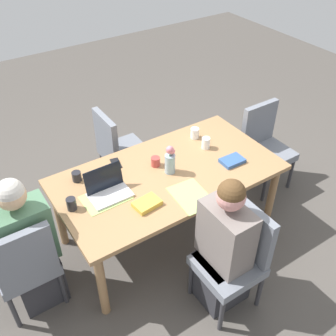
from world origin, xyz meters
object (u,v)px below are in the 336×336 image
Objects in this scene: person_head_left_left_mid at (29,250)px; coffee_mug_far_left at (206,143)px; chair_far_left_far at (118,147)px; coffee_mug_centre_left at (77,176)px; coffee_mug_centre_right at (195,133)px; chair_near_left_near at (236,254)px; flower_vase at (170,159)px; chair_head_left_left_mid at (25,263)px; phone_black at (116,163)px; book_red_cover at (147,204)px; dining_table at (168,179)px; coffee_mug_near_right at (71,204)px; person_near_left_near at (224,251)px; book_blue_cover at (232,161)px; coffee_mug_near_left at (156,162)px; chair_head_right_right_near at (264,143)px.

coffee_mug_far_left is (1.71, 0.10, 0.26)m from person_head_left_left_mid.
chair_far_left_far reaches higher than coffee_mug_centre_left.
coffee_mug_centre_right is 0.19m from coffee_mug_far_left.
chair_near_left_near is 0.92m from flower_vase.
chair_head_left_left_mid is at bearing -128.76° from person_head_left_left_mid.
coffee_mug_far_left is 0.71× the size of phone_black.
coffee_mug_centre_right reaches higher than phone_black.
person_head_left_left_mid is 5.97× the size of book_red_cover.
coffee_mug_near_right is (-0.84, 0.03, 0.12)m from dining_table.
phone_black is (0.53, 0.32, -0.05)m from coffee_mug_near_right.
chair_near_left_near is at bearing -38.76° from person_near_left_near.
person_head_left_left_mid is at bearing 146.32° from person_near_left_near.
phone_black is at bearing 106.75° from chair_near_left_near.
book_blue_cover is (1.83, -0.12, 0.25)m from chair_head_left_left_mid.
book_blue_cover is (0.06, -0.30, -0.04)m from coffee_mug_far_left.
coffee_mug_near_right is 1.00× the size of coffee_mug_centre_right.
chair_head_left_left_mid is at bearing -147.34° from coffee_mug_centre_left.
chair_head_left_left_mid is at bearing -177.43° from flower_vase.
person_head_left_left_mid is 1.00m from phone_black.
person_head_left_left_mid is 0.46m from coffee_mug_near_right.
coffee_mug_centre_right is at bearing -45.79° from chair_far_left_far.
coffee_mug_near_right is 0.94× the size of coffee_mug_far_left.
chair_near_left_near is 0.75× the size of person_head_left_left_mid.
flower_vase is 0.87m from coffee_mug_near_right.
dining_table is 0.88m from chair_far_left_far.
chair_far_left_far is at bearing 35.75° from person_head_left_left_mid.
coffee_mug_centre_right is at bearing 9.56° from person_head_left_left_mid.
book_blue_cover is (0.04, -0.49, -0.03)m from coffee_mug_centre_right.
coffee_mug_centre_left is at bearing 164.10° from coffee_mug_near_left.
book_blue_cover is (0.50, 0.66, 0.25)m from chair_near_left_near.
chair_far_left_far is 0.87m from coffee_mug_centre_left.
dining_table is 1.23m from person_head_left_left_mid.
chair_far_left_far is 10.78× the size of coffee_mug_centre_left.
flower_vase is 1.33× the size of book_red_cover.
chair_near_left_near is at bearing -87.97° from flower_vase.
chair_far_left_far is at bearing 125.20° from coffee_mug_far_left.
coffee_mug_near_right is (-0.89, 0.88, 0.28)m from chair_near_left_near.
coffee_mug_near_right is 0.50× the size of book_red_cover.
phone_black reaches higher than dining_table.
chair_head_right_right_near is 1.66m from book_red_cover.
flower_vase reaches higher than coffee_mug_far_left.
coffee_mug_centre_left is (-0.70, 0.33, -0.10)m from flower_vase.
coffee_mug_far_left is 0.83m from phone_black.
coffee_mug_far_left is (0.44, 0.96, 0.28)m from chair_near_left_near.
chair_near_left_near is at bearing -142.04° from chair_head_right_right_near.
dining_table is 0.52m from coffee_mug_far_left.
chair_head_right_right_near is (2.48, 0.08, -0.03)m from person_head_left_left_mid.
coffee_mug_far_left is (0.47, 0.12, -0.09)m from flower_vase.
coffee_mug_centre_right is at bearing 11.56° from chair_head_left_left_mid.
chair_near_left_near is 1.00× the size of chair_head_right_right_near.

